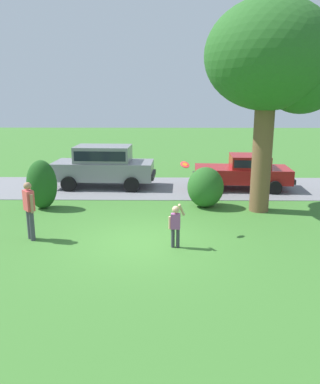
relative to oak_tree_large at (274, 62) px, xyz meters
The scene contains 10 objects.
ground_plane 7.51m from the oak_tree_large, 142.97° to the right, with size 80.00×80.00×0.00m, color #3D752D.
driveway_strip 7.60m from the oak_tree_large, 141.28° to the left, with size 28.00×4.40×0.02m, color slate.
oak_tree_large is the anchor object (origin of this frame).
shrub_near_tree 9.34m from the oak_tree_large, behind, with size 1.12×0.95×1.84m.
shrub_centre_left 4.97m from the oak_tree_large, behind, with size 1.37×1.23×1.53m.
parked_sedan 5.50m from the oak_tree_large, 92.02° to the left, with size 4.50×2.29×1.56m.
parked_suv 8.51m from the oak_tree_large, 151.11° to the left, with size 4.77×2.24×1.92m.
child_thrower 6.75m from the oak_tree_large, 132.52° to the right, with size 0.46×0.25×1.29m.
frisbee 5.04m from the oak_tree_large, 140.93° to the right, with size 0.31×0.26×0.23m.
adult_onlooker 9.29m from the oak_tree_large, 157.65° to the right, with size 0.40×0.42×1.74m.
Camera 1 is at (0.61, -10.64, 4.18)m, focal length 36.22 mm.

